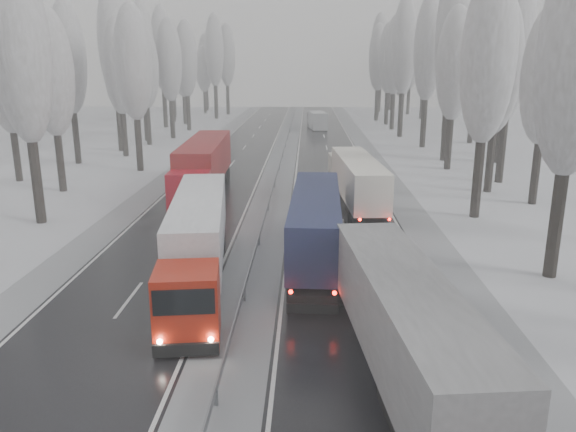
# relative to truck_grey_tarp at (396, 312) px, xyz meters

# --- Properties ---
(carriageway_right) EXTENTS (7.50, 200.00, 0.03)m
(carriageway_right) POSITION_rel_truck_grey_tarp_xyz_m (-0.55, 23.86, -2.28)
(carriageway_right) COLOR black
(carriageway_right) RESTS_ON ground
(carriageway_left) EXTENTS (7.50, 200.00, 0.03)m
(carriageway_left) POSITION_rel_truck_grey_tarp_xyz_m (-11.05, 23.86, -2.28)
(carriageway_left) COLOR black
(carriageway_left) RESTS_ON ground
(median_slush) EXTENTS (3.00, 200.00, 0.04)m
(median_slush) POSITION_rel_truck_grey_tarp_xyz_m (-5.80, 23.86, -2.28)
(median_slush) COLOR gray
(median_slush) RESTS_ON ground
(shoulder_right) EXTENTS (2.40, 200.00, 0.04)m
(shoulder_right) POSITION_rel_truck_grey_tarp_xyz_m (4.40, 23.86, -2.28)
(shoulder_right) COLOR gray
(shoulder_right) RESTS_ON ground
(shoulder_left) EXTENTS (2.40, 200.00, 0.04)m
(shoulder_left) POSITION_rel_truck_grey_tarp_xyz_m (-16.00, 23.86, -2.28)
(shoulder_left) COLOR gray
(shoulder_left) RESTS_ON ground
(median_guardrail) EXTENTS (0.12, 200.00, 0.76)m
(median_guardrail) POSITION_rel_truck_grey_tarp_xyz_m (-5.80, 23.84, -1.70)
(median_guardrail) COLOR slate
(median_guardrail) RESTS_ON ground
(tree_18) EXTENTS (3.60, 3.60, 16.58)m
(tree_18) POSITION_rel_truck_grey_tarp_xyz_m (8.71, 20.89, 8.40)
(tree_18) COLOR black
(tree_18) RESTS_ON ground
(tree_19) EXTENTS (3.60, 3.60, 14.57)m
(tree_19) POSITION_rel_truck_grey_tarp_xyz_m (14.22, 24.89, 7.12)
(tree_19) COLOR black
(tree_19) RESTS_ON ground
(tree_20) EXTENTS (3.60, 3.60, 15.71)m
(tree_20) POSITION_rel_truck_grey_tarp_xyz_m (12.10, 29.02, 7.85)
(tree_20) COLOR black
(tree_20) RESTS_ON ground
(tree_21) EXTENTS (3.60, 3.60, 18.62)m
(tree_21) POSITION_rel_truck_grey_tarp_xyz_m (14.33, 33.02, 9.70)
(tree_21) COLOR black
(tree_21) RESTS_ON ground
(tree_22) EXTENTS (3.60, 3.60, 15.86)m
(tree_22) POSITION_rel_truck_grey_tarp_xyz_m (11.22, 39.46, 7.94)
(tree_22) COLOR black
(tree_22) RESTS_ON ground
(tree_23) EXTENTS (3.60, 3.60, 13.55)m
(tree_23) POSITION_rel_truck_grey_tarp_xyz_m (17.51, 43.46, 6.47)
(tree_23) COLOR black
(tree_23) RESTS_ON ground
(tree_24) EXTENTS (3.60, 3.60, 20.49)m
(tree_24) POSITION_rel_truck_grey_tarp_xyz_m (12.10, 44.88, 10.89)
(tree_24) COLOR black
(tree_24) RESTS_ON ground
(tree_25) EXTENTS (3.60, 3.60, 19.44)m
(tree_25) POSITION_rel_truck_grey_tarp_xyz_m (19.02, 48.88, 10.22)
(tree_25) COLOR black
(tree_25) RESTS_ON ground
(tree_26) EXTENTS (3.60, 3.60, 18.78)m
(tree_26) POSITION_rel_truck_grey_tarp_xyz_m (11.77, 55.13, 9.80)
(tree_26) COLOR black
(tree_26) RESTS_ON ground
(tree_27) EXTENTS (3.60, 3.60, 17.62)m
(tree_27) POSITION_rel_truck_grey_tarp_xyz_m (18.92, 59.13, 9.06)
(tree_27) COLOR black
(tree_27) RESTS_ON ground
(tree_28) EXTENTS (3.60, 3.60, 19.62)m
(tree_28) POSITION_rel_truck_grey_tarp_xyz_m (10.54, 65.81, 10.34)
(tree_28) COLOR black
(tree_28) RESTS_ON ground
(tree_29) EXTENTS (3.60, 3.60, 18.11)m
(tree_29) POSITION_rel_truck_grey_tarp_xyz_m (17.91, 69.81, 9.37)
(tree_29) COLOR black
(tree_29) RESTS_ON ground
(tree_30) EXTENTS (3.60, 3.60, 17.86)m
(tree_30) POSITION_rel_truck_grey_tarp_xyz_m (10.77, 75.56, 9.22)
(tree_30) COLOR black
(tree_30) RESTS_ON ground
(tree_31) EXTENTS (3.60, 3.60, 18.58)m
(tree_31) POSITION_rel_truck_grey_tarp_xyz_m (16.68, 79.56, 9.68)
(tree_31) COLOR black
(tree_31) RESTS_ON ground
(tree_32) EXTENTS (3.60, 3.60, 17.33)m
(tree_32) POSITION_rel_truck_grey_tarp_xyz_m (10.83, 83.07, 8.88)
(tree_32) COLOR black
(tree_32) RESTS_ON ground
(tree_33) EXTENTS (3.60, 3.60, 14.33)m
(tree_33) POSITION_rel_truck_grey_tarp_xyz_m (13.97, 87.07, 6.96)
(tree_33) COLOR black
(tree_33) RESTS_ON ground
(tree_34) EXTENTS (3.60, 3.60, 17.63)m
(tree_34) POSITION_rel_truck_grey_tarp_xyz_m (9.94, 90.17, 9.07)
(tree_34) COLOR black
(tree_34) RESTS_ON ground
(tree_35) EXTENTS (3.60, 3.60, 18.25)m
(tree_35) POSITION_rel_truck_grey_tarp_xyz_m (19.15, 94.17, 9.47)
(tree_35) COLOR black
(tree_35) RESTS_ON ground
(tree_36) EXTENTS (3.60, 3.60, 20.23)m
(tree_36) POSITION_rel_truck_grey_tarp_xyz_m (11.24, 100.02, 10.72)
(tree_36) COLOR black
(tree_36) RESTS_ON ground
(tree_37) EXTENTS (3.60, 3.60, 16.37)m
(tree_37) POSITION_rel_truck_grey_tarp_xyz_m (18.22, 104.02, 8.27)
(tree_37) COLOR black
(tree_37) RESTS_ON ground
(tree_38) EXTENTS (3.60, 3.60, 17.97)m
(tree_38) POSITION_rel_truck_grey_tarp_xyz_m (12.93, 110.58, 9.29)
(tree_38) COLOR black
(tree_38) RESTS_ON ground
(tree_39) EXTENTS (3.60, 3.60, 16.19)m
(tree_39) POSITION_rel_truck_grey_tarp_xyz_m (15.75, 114.58, 8.15)
(tree_39) COLOR black
(tree_39) RESTS_ON ground
(tree_58) EXTENTS (3.60, 3.60, 17.21)m
(tree_58) POSITION_rel_truck_grey_tarp_xyz_m (-20.92, 18.42, 8.81)
(tree_58) COLOR black
(tree_58) RESTS_ON ground
(tree_60) EXTENTS (3.60, 3.60, 14.84)m
(tree_60) POSITION_rel_truck_grey_tarp_xyz_m (-23.55, 28.05, 7.29)
(tree_60) COLOR black
(tree_60) RESTS_ON ground
(tree_61) EXTENTS (3.60, 3.60, 13.95)m
(tree_61) POSITION_rel_truck_grey_tarp_xyz_m (-29.32, 32.05, 6.72)
(tree_61) COLOR black
(tree_61) RESTS_ON ground
(tree_62) EXTENTS (3.60, 3.60, 16.04)m
(tree_62) POSITION_rel_truck_grey_tarp_xyz_m (-19.74, 37.58, 8.06)
(tree_62) COLOR black
(tree_62) RESTS_ON ground
(tree_63) EXTENTS (3.60, 3.60, 16.88)m
(tree_63) POSITION_rel_truck_grey_tarp_xyz_m (-27.65, 41.58, 8.60)
(tree_63) COLOR black
(tree_63) RESTS_ON ground
(tree_64) EXTENTS (3.60, 3.60, 15.42)m
(tree_64) POSITION_rel_truck_grey_tarp_xyz_m (-24.06, 46.57, 7.66)
(tree_64) COLOR black
(tree_64) RESTS_ON ground
(tree_65) EXTENTS (3.60, 3.60, 19.48)m
(tree_65) POSITION_rel_truck_grey_tarp_xyz_m (-25.85, 50.57, 10.25)
(tree_65) COLOR black
(tree_65) RESTS_ON ground
(tree_66) EXTENTS (3.60, 3.60, 15.23)m
(tree_66) POSITION_rel_truck_grey_tarp_xyz_m (-23.95, 56.20, 7.54)
(tree_66) COLOR black
(tree_66) RESTS_ON ground
(tree_67) EXTENTS (3.60, 3.60, 17.09)m
(tree_67) POSITION_rel_truck_grey_tarp_xyz_m (-25.34, 60.20, 8.73)
(tree_67) COLOR black
(tree_67) RESTS_ON ground
(tree_68) EXTENTS (3.60, 3.60, 16.65)m
(tree_68) POSITION_rel_truck_grey_tarp_xyz_m (-22.38, 62.97, 8.45)
(tree_68) COLOR black
(tree_68) RESTS_ON ground
(tree_69) EXTENTS (3.60, 3.60, 19.35)m
(tree_69) POSITION_rel_truck_grey_tarp_xyz_m (-27.22, 66.97, 10.16)
(tree_69) COLOR black
(tree_69) RESTS_ON ground
(tree_70) EXTENTS (3.60, 3.60, 17.09)m
(tree_70) POSITION_rel_truck_grey_tarp_xyz_m (-22.12, 73.05, 8.73)
(tree_70) COLOR black
(tree_70) RESTS_ON ground
(tree_71) EXTENTS (3.60, 3.60, 19.61)m
(tree_71) POSITION_rel_truck_grey_tarp_xyz_m (-26.88, 77.05, 10.33)
(tree_71) COLOR black
(tree_71) RESTS_ON ground
(tree_72) EXTENTS (3.60, 3.60, 15.11)m
(tree_72) POSITION_rel_truck_grey_tarp_xyz_m (-24.73, 82.39, 7.46)
(tree_72) COLOR black
(tree_72) RESTS_ON ground
(tree_73) EXTENTS (3.60, 3.60, 17.22)m
(tree_73) POSITION_rel_truck_grey_tarp_xyz_m (-27.61, 86.39, 8.81)
(tree_73) COLOR black
(tree_73) RESTS_ON ground
(tree_74) EXTENTS (3.60, 3.60, 19.68)m
(tree_74) POSITION_rel_truck_grey_tarp_xyz_m (-20.87, 93.18, 10.38)
(tree_74) COLOR black
(tree_74) RESTS_ON ground
(tree_75) EXTENTS (3.60, 3.60, 18.60)m
(tree_75) POSITION_rel_truck_grey_tarp_xyz_m (-30.00, 97.18, 9.69)
(tree_75) COLOR black
(tree_75) RESTS_ON ground
(tree_76) EXTENTS (3.60, 3.60, 18.55)m
(tree_76) POSITION_rel_truck_grey_tarp_xyz_m (-19.85, 102.57, 9.65)
(tree_76) COLOR black
(tree_76) RESTS_ON ground
(tree_77) EXTENTS (3.60, 3.60, 14.32)m
(tree_77) POSITION_rel_truck_grey_tarp_xyz_m (-25.46, 106.57, 6.96)
(tree_77) COLOR black
(tree_77) RESTS_ON ground
(tree_78) EXTENTS (3.60, 3.60, 19.55)m
(tree_78) POSITION_rel_truck_grey_tarp_xyz_m (-23.36, 109.17, 10.29)
(tree_78) COLOR black
(tree_78) RESTS_ON ground
(tree_79) EXTENTS (3.60, 3.60, 17.07)m
(tree_79) POSITION_rel_truck_grey_tarp_xyz_m (-26.13, 113.17, 8.71)
(tree_79) COLOR black
(tree_79) RESTS_ON ground
(truck_grey_tarp) EXTENTS (3.99, 15.48, 3.94)m
(truck_grey_tarp) POSITION_rel_truck_grey_tarp_xyz_m (0.00, 0.00, 0.00)
(truck_grey_tarp) COLOR #434347
(truck_grey_tarp) RESTS_ON ground
(truck_blue_box) EXTENTS (2.82, 15.19, 3.88)m
(truck_blue_box) POSITION_rel_truck_grey_tarp_xyz_m (-2.53, 11.71, -0.03)
(truck_blue_box) COLOR navy
(truck_blue_box) RESTS_ON ground
(truck_cream_box) EXTENTS (3.43, 15.16, 3.86)m
(truck_cream_box) POSITION_rel_truck_grey_tarp_xyz_m (0.53, 23.03, -0.05)
(truck_cream_box) COLOR #BAB8A5
(truck_cream_box) RESTS_ON ground
(box_truck_distant) EXTENTS (3.28, 7.82, 2.83)m
(box_truck_distant) POSITION_rel_truck_grey_tarp_xyz_m (-1.47, 74.98, -0.86)
(box_truck_distant) COLOR #AEB0B5
(box_truck_distant) RESTS_ON ground
(truck_red_white) EXTENTS (4.27, 15.34, 3.90)m
(truck_red_white) POSITION_rel_truck_grey_tarp_xyz_m (-8.33, 8.57, -0.02)
(truck_red_white) COLOR #B01B09
(truck_red_white) RESTS_ON ground
(truck_red_red) EXTENTS (3.48, 17.51, 4.47)m
(truck_red_red) POSITION_rel_truck_grey_tarp_xyz_m (-11.17, 25.85, 0.31)
(truck_red_red) COLOR #A40917
(truck_red_red) RESTS_ON ground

